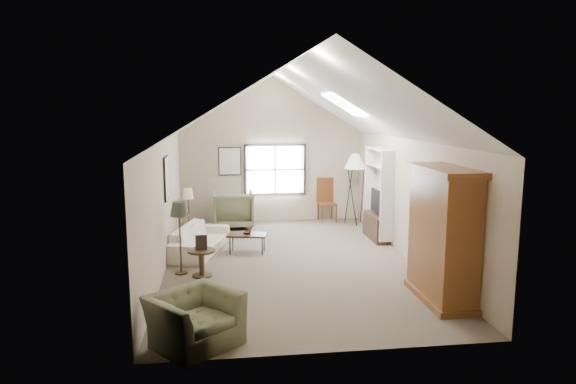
{
  "coord_description": "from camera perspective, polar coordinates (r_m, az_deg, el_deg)",
  "views": [
    {
      "loc": [
        -1.37,
        -10.11,
        3.13
      ],
      "look_at": [
        0.0,
        0.4,
        1.4
      ],
      "focal_mm": 32.0,
      "sensor_mm": 36.0,
      "label": 1
    }
  ],
  "objects": [
    {
      "name": "coffee_table",
      "position": [
        11.3,
        -4.55,
        -5.71
      ],
      "size": [
        0.92,
        0.63,
        0.43
      ],
      "primitive_type": "cube",
      "rotation": [
        0.0,
        0.0,
        -0.21
      ],
      "color": "#352415",
      "rests_on": "ground"
    },
    {
      "name": "tv_panel",
      "position": [
        12.48,
        9.91,
        -1.07
      ],
      "size": [
        0.05,
        0.9,
        0.55
      ],
      "primitive_type": "cube",
      "color": "black",
      "rests_on": "media_console"
    },
    {
      "name": "room_shell",
      "position": [
        10.21,
        0.29,
        9.7
      ],
      "size": [
        5.01,
        8.01,
        4.0
      ],
      "color": "brown",
      "rests_on": "ground"
    },
    {
      "name": "window",
      "position": [
        14.25,
        -1.45,
        2.5
      ],
      "size": [
        1.72,
        0.08,
        1.42
      ],
      "primitive_type": "cube",
      "color": "black",
      "rests_on": "room_shell"
    },
    {
      "name": "tripod_lamp",
      "position": [
        14.04,
        7.4,
        0.37
      ],
      "size": [
        0.64,
        0.64,
        1.95
      ],
      "primitive_type": null,
      "rotation": [
        0.0,
        0.0,
        -0.14
      ],
      "color": "silver",
      "rests_on": "ground"
    },
    {
      "name": "tv_alcove",
      "position": [
        12.44,
        10.02,
        -0.03
      ],
      "size": [
        0.32,
        1.3,
        2.1
      ],
      "primitive_type": "cube",
      "color": "white",
      "rests_on": "ground"
    },
    {
      "name": "armchair_far",
      "position": [
        13.65,
        -6.08,
        -1.96
      ],
      "size": [
        1.04,
        1.07,
        0.97
      ],
      "primitive_type": "imported",
      "rotation": [
        0.0,
        0.0,
        3.14
      ],
      "color": "#5E6546",
      "rests_on": "ground"
    },
    {
      "name": "sofa",
      "position": [
        11.4,
        -9.78,
        -5.24
      ],
      "size": [
        1.33,
        2.2,
        0.6
      ],
      "primitive_type": "imported",
      "rotation": [
        0.0,
        0.0,
        1.29
      ],
      "color": "silver",
      "rests_on": "ground"
    },
    {
      "name": "media_console",
      "position": [
        12.6,
        9.83,
        -3.85
      ],
      "size": [
        0.34,
        1.18,
        0.6
      ],
      "primitive_type": "cube",
      "color": "#382316",
      "rests_on": "ground"
    },
    {
      "name": "side_chair",
      "position": [
        14.34,
        4.39,
        -0.9
      ],
      "size": [
        0.51,
        0.51,
        1.21
      ],
      "primitive_type": "cube",
      "rotation": [
        0.0,
        0.0,
        0.08
      ],
      "color": "brown",
      "rests_on": "ground"
    },
    {
      "name": "dark_lamp",
      "position": [
        9.97,
        -11.89,
        -4.95
      ],
      "size": [
        0.42,
        0.42,
        1.43
      ],
      "primitive_type": null,
      "rotation": [
        0.0,
        0.0,
        -0.28
      ],
      "color": "black",
      "rests_on": "ground"
    },
    {
      "name": "tan_lamp",
      "position": [
        12.51,
        -10.98,
        -2.37
      ],
      "size": [
        0.32,
        0.32,
        1.29
      ],
      "primitive_type": null,
      "rotation": [
        0.0,
        0.0,
        -0.28
      ],
      "color": "tan",
      "rests_on": "ground"
    },
    {
      "name": "bowl",
      "position": [
        11.24,
        -4.57,
        -4.53
      ],
      "size": [
        0.24,
        0.24,
        0.05
      ],
      "primitive_type": "imported",
      "rotation": [
        0.0,
        0.0,
        -0.21
      ],
      "color": "#3A2017",
      "rests_on": "coffee_table"
    },
    {
      "name": "skylight",
      "position": [
        11.33,
        6.29,
        9.67
      ],
      "size": [
        0.8,
        1.2,
        0.52
      ],
      "primitive_type": null,
      "color": "white",
      "rests_on": "room_shell"
    },
    {
      "name": "side_table",
      "position": [
        9.87,
        -9.56,
        -7.78
      ],
      "size": [
        0.64,
        0.64,
        0.51
      ],
      "primitive_type": "cylinder",
      "rotation": [
        0.0,
        0.0,
        -0.28
      ],
      "color": "#342515",
      "rests_on": "ground"
    },
    {
      "name": "wall_art",
      "position": [
        12.15,
        -9.79,
        2.5
      ],
      "size": [
        1.97,
        3.71,
        0.88
      ],
      "color": "black",
      "rests_on": "room_shell"
    },
    {
      "name": "armoire",
      "position": [
        8.73,
        16.85,
        -4.59
      ],
      "size": [
        0.6,
        1.5,
        2.2
      ],
      "primitive_type": "cube",
      "color": "brown",
      "rests_on": "ground"
    },
    {
      "name": "armchair_near",
      "position": [
        7.15,
        -10.34,
        -13.74
      ],
      "size": [
        1.44,
        1.42,
        0.71
      ],
      "primitive_type": "imported",
      "rotation": [
        0.0,
        0.0,
        0.68
      ],
      "color": "#666C4B",
      "rests_on": "ground"
    }
  ]
}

